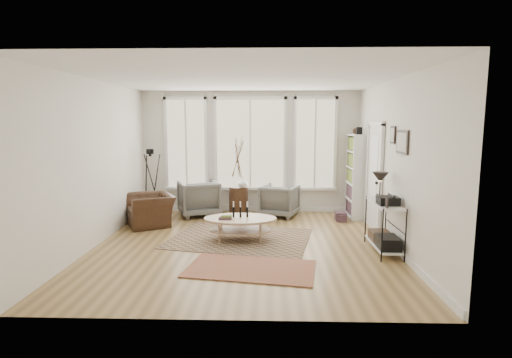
{
  "coord_description": "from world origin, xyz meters",
  "views": [
    {
      "loc": [
        0.42,
        -6.87,
        2.16
      ],
      "look_at": [
        0.2,
        0.6,
        1.1
      ],
      "focal_mm": 28.0,
      "sensor_mm": 36.0,
      "label": 1
    }
  ],
  "objects_px": {
    "low_shelf": "(384,222)",
    "armchair_left": "(199,198)",
    "armchair_right": "(280,200)",
    "coffee_table": "(240,223)",
    "accent_chair": "(150,210)",
    "side_table": "(238,177)",
    "bookcase": "(356,176)"
  },
  "relations": [
    {
      "from": "low_shelf",
      "to": "side_table",
      "type": "distance_m",
      "value": 3.74
    },
    {
      "from": "low_shelf",
      "to": "side_table",
      "type": "height_order",
      "value": "side_table"
    },
    {
      "from": "side_table",
      "to": "armchair_right",
      "type": "bearing_deg",
      "value": -5.33
    },
    {
      "from": "accent_chair",
      "to": "side_table",
      "type": "bearing_deg",
      "value": 90.06
    },
    {
      "from": "armchair_left",
      "to": "accent_chair",
      "type": "xyz_separation_m",
      "value": [
        -0.88,
        -0.91,
        -0.08
      ]
    },
    {
      "from": "side_table",
      "to": "accent_chair",
      "type": "xyz_separation_m",
      "value": [
        -1.81,
        -1.0,
        -0.57
      ]
    },
    {
      "from": "bookcase",
      "to": "low_shelf",
      "type": "distance_m",
      "value": 2.56
    },
    {
      "from": "low_shelf",
      "to": "armchair_left",
      "type": "bearing_deg",
      "value": 144.67
    },
    {
      "from": "side_table",
      "to": "bookcase",
      "type": "bearing_deg",
      "value": -2.09
    },
    {
      "from": "bookcase",
      "to": "side_table",
      "type": "bearing_deg",
      "value": 177.91
    },
    {
      "from": "coffee_table",
      "to": "side_table",
      "type": "relative_size",
      "value": 0.72
    },
    {
      "from": "armchair_left",
      "to": "armchair_right",
      "type": "distance_m",
      "value": 1.89
    },
    {
      "from": "low_shelf",
      "to": "armchair_right",
      "type": "bearing_deg",
      "value": 123.55
    },
    {
      "from": "armchair_right",
      "to": "coffee_table",
      "type": "bearing_deg",
      "value": 87.47
    },
    {
      "from": "low_shelf",
      "to": "side_table",
      "type": "xyz_separation_m",
      "value": [
        -2.64,
        2.62,
        0.39
      ]
    },
    {
      "from": "accent_chair",
      "to": "coffee_table",
      "type": "bearing_deg",
      "value": 33.28
    },
    {
      "from": "bookcase",
      "to": "armchair_left",
      "type": "height_order",
      "value": "bookcase"
    },
    {
      "from": "bookcase",
      "to": "accent_chair",
      "type": "xyz_separation_m",
      "value": [
        -4.5,
        -0.9,
        -0.63
      ]
    },
    {
      "from": "accent_chair",
      "to": "low_shelf",
      "type": "bearing_deg",
      "value": 41.12
    },
    {
      "from": "low_shelf",
      "to": "coffee_table",
      "type": "bearing_deg",
      "value": 166.89
    },
    {
      "from": "coffee_table",
      "to": "accent_chair",
      "type": "distance_m",
      "value": 2.24
    },
    {
      "from": "armchair_left",
      "to": "low_shelf",
      "type": "bearing_deg",
      "value": 123.35
    },
    {
      "from": "coffee_table",
      "to": "side_table",
      "type": "xyz_separation_m",
      "value": [
        -0.17,
        2.04,
        0.57
      ]
    },
    {
      "from": "armchair_right",
      "to": "side_table",
      "type": "relative_size",
      "value": 0.43
    },
    {
      "from": "low_shelf",
      "to": "coffee_table",
      "type": "height_order",
      "value": "low_shelf"
    },
    {
      "from": "coffee_table",
      "to": "armchair_right",
      "type": "height_order",
      "value": "armchair_right"
    },
    {
      "from": "bookcase",
      "to": "side_table",
      "type": "relative_size",
      "value": 1.1
    },
    {
      "from": "low_shelf",
      "to": "armchair_left",
      "type": "xyz_separation_m",
      "value": [
        -3.57,
        2.53,
        -0.1
      ]
    },
    {
      "from": "coffee_table",
      "to": "side_table",
      "type": "bearing_deg",
      "value": 94.83
    },
    {
      "from": "low_shelf",
      "to": "armchair_right",
      "type": "relative_size",
      "value": 1.62
    },
    {
      "from": "accent_chair",
      "to": "armchair_right",
      "type": "bearing_deg",
      "value": 79.29
    },
    {
      "from": "low_shelf",
      "to": "armchair_left",
      "type": "height_order",
      "value": "low_shelf"
    }
  ]
}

